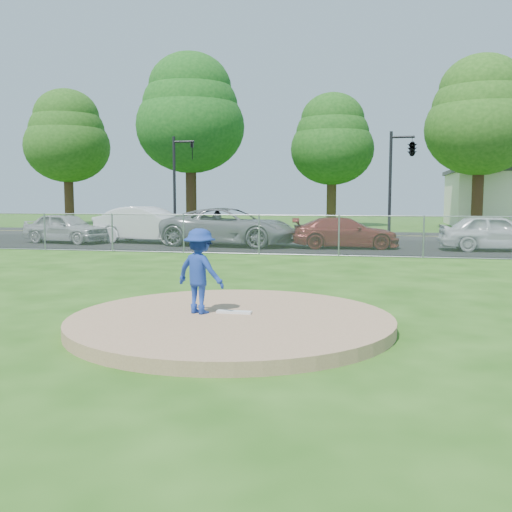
{
  "coord_description": "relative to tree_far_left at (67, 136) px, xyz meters",
  "views": [
    {
      "loc": [
        2.35,
        -9.08,
        2.17
      ],
      "look_at": [
        0.0,
        2.0,
        1.0
      ],
      "focal_mm": 40.0,
      "sensor_mm": 36.0,
      "label": 1
    }
  ],
  "objects": [
    {
      "name": "traffic_signal_left",
      "position": [
        13.24,
        -11.0,
        -3.7
      ],
      "size": [
        1.28,
        0.2,
        5.6
      ],
      "color": "black",
      "rests_on": "ground"
    },
    {
      "name": "pitcher",
      "position": [
        21.43,
        -32.91,
        -6.14
      ],
      "size": [
        1.07,
        0.84,
        1.44
      ],
      "primitive_type": "imported",
      "rotation": [
        0.0,
        0.0,
        2.76
      ],
      "color": "navy",
      "rests_on": "pitchers_mound"
    },
    {
      "name": "tree_left",
      "position": [
        11.0,
        -2.0,
        1.18
      ],
      "size": [
        7.84,
        7.84,
        12.53
      ],
      "color": "#362013",
      "rests_on": "ground"
    },
    {
      "name": "chain_link_fence",
      "position": [
        22.0,
        -21.0,
        -6.31
      ],
      "size": [
        40.0,
        0.06,
        1.5
      ],
      "primitive_type": "cube",
      "color": "gray",
      "rests_on": "ground"
    },
    {
      "name": "pitchers_mound",
      "position": [
        22.0,
        -33.0,
        -6.96
      ],
      "size": [
        5.4,
        5.4,
        0.2
      ],
      "primitive_type": "cylinder",
      "color": "#9C7655",
      "rests_on": "ground"
    },
    {
      "name": "pitching_rubber",
      "position": [
        22.0,
        -32.8,
        -6.84
      ],
      "size": [
        0.6,
        0.15,
        0.04
      ],
      "primitive_type": "cube",
      "color": "white",
      "rests_on": "pitchers_mound"
    },
    {
      "name": "tree_far_left",
      "position": [
        0.0,
        0.0,
        0.0
      ],
      "size": [
        6.72,
        6.72,
        10.74
      ],
      "color": "#3A2115",
      "rests_on": "ground"
    },
    {
      "name": "tree_center",
      "position": [
        21.0,
        1.0,
        -0.59
      ],
      "size": [
        6.16,
        6.16,
        9.84
      ],
      "color": "#3B2915",
      "rests_on": "ground"
    },
    {
      "name": "traffic_signal_center",
      "position": [
        25.97,
        -11.0,
        -2.45
      ],
      "size": [
        1.42,
        2.48,
        5.6
      ],
      "color": "black",
      "rests_on": "ground"
    },
    {
      "name": "parked_car_white",
      "position": [
        13.76,
        -16.65,
        -6.19
      ],
      "size": [
        5.41,
        2.5,
        1.72
      ],
      "primitive_type": "imported",
      "rotation": [
        0.0,
        0.0,
        1.44
      ],
      "color": "silver",
      "rests_on": "parking_lot"
    },
    {
      "name": "parked_car_pearl",
      "position": [
        29.04,
        -17.58,
        -6.31
      ],
      "size": [
        4.43,
        1.94,
        1.48
      ],
      "primitive_type": "imported",
      "rotation": [
        0.0,
        0.0,
        1.62
      ],
      "color": "silver",
      "rests_on": "parking_lot"
    },
    {
      "name": "parking_lot",
      "position": [
        22.0,
        -16.5,
        -7.05
      ],
      "size": [
        50.0,
        8.0,
        0.01
      ],
      "primitive_type": "cube",
      "color": "black",
      "rests_on": "ground"
    },
    {
      "name": "parked_car_gray",
      "position": [
        17.91,
        -17.37,
        -6.2
      ],
      "size": [
        6.38,
        3.54,
        1.69
      ],
      "primitive_type": "imported",
      "rotation": [
        0.0,
        0.0,
        1.45
      ],
      "color": "slate",
      "rests_on": "parking_lot"
    },
    {
      "name": "street",
      "position": [
        22.0,
        -9.0,
        -7.06
      ],
      "size": [
        60.0,
        7.0,
        0.01
      ],
      "primitive_type": "cube",
      "color": "black",
      "rests_on": "ground"
    },
    {
      "name": "tree_right",
      "position": [
        31.0,
        -1.0,
        0.59
      ],
      "size": [
        7.28,
        7.28,
        11.63
      ],
      "color": "#371F14",
      "rests_on": "ground"
    },
    {
      "name": "ground",
      "position": [
        22.0,
        -23.0,
        -7.06
      ],
      "size": [
        120.0,
        120.0,
        0.0
      ],
      "primitive_type": "plane",
      "color": "#1E4C10",
      "rests_on": "ground"
    },
    {
      "name": "parked_car_silver",
      "position": [
        9.91,
        -17.51,
        -6.33
      ],
      "size": [
        4.47,
        2.51,
        1.44
      ],
      "primitive_type": "imported",
      "rotation": [
        0.0,
        0.0,
        1.37
      ],
      "color": "#ADADB1",
      "rests_on": "parking_lot"
    },
    {
      "name": "parked_car_darkred",
      "position": [
        23.04,
        -17.57,
        -6.39
      ],
      "size": [
        4.73,
        2.45,
        1.31
      ],
      "primitive_type": "imported",
      "rotation": [
        0.0,
        0.0,
        1.71
      ],
      "color": "maroon",
      "rests_on": "parking_lot"
    },
    {
      "name": "traffic_cone",
      "position": [
        16.66,
        -17.3,
        -6.68
      ],
      "size": [
        0.39,
        0.39,
        0.75
      ],
      "primitive_type": "cone",
      "color": "#E8560C",
      "rests_on": "parking_lot"
    }
  ]
}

